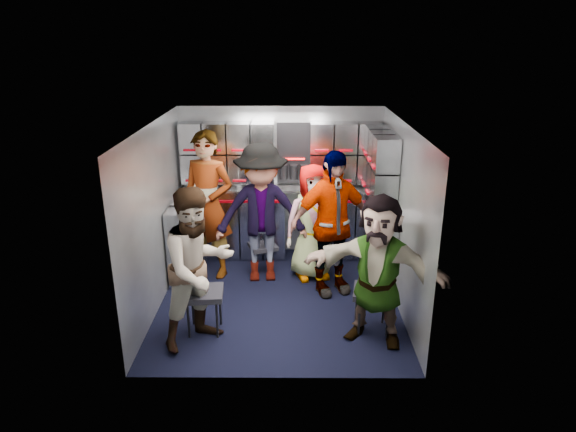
{
  "coord_description": "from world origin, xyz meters",
  "views": [
    {
      "loc": [
        0.14,
        -5.49,
        3.04
      ],
      "look_at": [
        0.11,
        0.35,
        0.94
      ],
      "focal_mm": 32.0,
      "sensor_mm": 36.0,
      "label": 1
    }
  ],
  "objects_px": {
    "jump_seat_mid_right": "(329,258)",
    "jump_seat_near_right": "(373,294)",
    "attendant_arc_a": "(198,268)",
    "attendant_arc_d": "(331,224)",
    "attendant_arc_b": "(261,214)",
    "jump_seat_center": "(312,243)",
    "attendant_standing": "(208,205)",
    "jump_seat_near_left": "(203,296)",
    "jump_seat_mid_left": "(263,248)",
    "attendant_arc_e": "(377,270)",
    "attendant_arc_c": "(313,222)"
  },
  "relations": [
    {
      "from": "jump_seat_mid_left",
      "to": "attendant_arc_d",
      "type": "relative_size",
      "value": 0.24
    },
    {
      "from": "jump_seat_mid_left",
      "to": "attendant_arc_c",
      "type": "bearing_deg",
      "value": -9.13
    },
    {
      "from": "attendant_standing",
      "to": "attendant_arc_d",
      "type": "xyz_separation_m",
      "value": [
        1.54,
        -0.48,
        -0.07
      ]
    },
    {
      "from": "jump_seat_near_right",
      "to": "attendant_arc_e",
      "type": "height_order",
      "value": "attendant_arc_e"
    },
    {
      "from": "jump_seat_mid_left",
      "to": "attendant_arc_e",
      "type": "height_order",
      "value": "attendant_arc_e"
    },
    {
      "from": "attendant_arc_d",
      "to": "attendant_standing",
      "type": "bearing_deg",
      "value": 141.18
    },
    {
      "from": "jump_seat_mid_left",
      "to": "jump_seat_center",
      "type": "distance_m",
      "value": 0.66
    },
    {
      "from": "jump_seat_mid_left",
      "to": "attendant_arc_a",
      "type": "height_order",
      "value": "attendant_arc_a"
    },
    {
      "from": "attendant_standing",
      "to": "attendant_arc_b",
      "type": "height_order",
      "value": "attendant_standing"
    },
    {
      "from": "jump_seat_center",
      "to": "attendant_arc_e",
      "type": "height_order",
      "value": "attendant_arc_e"
    },
    {
      "from": "jump_seat_near_right",
      "to": "attendant_arc_b",
      "type": "height_order",
      "value": "attendant_arc_b"
    },
    {
      "from": "jump_seat_mid_left",
      "to": "jump_seat_near_right",
      "type": "bearing_deg",
      "value": -48.55
    },
    {
      "from": "jump_seat_mid_left",
      "to": "attendant_arc_a",
      "type": "distance_m",
      "value": 1.78
    },
    {
      "from": "jump_seat_near_left",
      "to": "attendant_arc_b",
      "type": "distance_m",
      "value": 1.46
    },
    {
      "from": "attendant_arc_a",
      "to": "attendant_arc_d",
      "type": "xyz_separation_m",
      "value": [
        1.4,
        1.1,
        0.06
      ]
    },
    {
      "from": "attendant_arc_c",
      "to": "attendant_arc_a",
      "type": "bearing_deg",
      "value": -142.87
    },
    {
      "from": "jump_seat_mid_right",
      "to": "attendant_arc_a",
      "type": "relative_size",
      "value": 0.27
    },
    {
      "from": "attendant_standing",
      "to": "attendant_arc_a",
      "type": "xyz_separation_m",
      "value": [
        0.14,
        -1.58,
        -0.12
      ]
    },
    {
      "from": "attendant_standing",
      "to": "attendant_arc_b",
      "type": "distance_m",
      "value": 0.71
    },
    {
      "from": "attendant_arc_d",
      "to": "attendant_arc_e",
      "type": "height_order",
      "value": "attendant_arc_d"
    },
    {
      "from": "jump_seat_mid_right",
      "to": "attendant_arc_d",
      "type": "height_order",
      "value": "attendant_arc_d"
    },
    {
      "from": "jump_seat_near_left",
      "to": "attendant_arc_e",
      "type": "height_order",
      "value": "attendant_arc_e"
    },
    {
      "from": "attendant_arc_a",
      "to": "attendant_arc_b",
      "type": "bearing_deg",
      "value": 26.83
    },
    {
      "from": "attendant_arc_a",
      "to": "attendant_arc_c",
      "type": "height_order",
      "value": "attendant_arc_a"
    },
    {
      "from": "jump_seat_center",
      "to": "jump_seat_mid_left",
      "type": "bearing_deg",
      "value": -173.37
    },
    {
      "from": "jump_seat_center",
      "to": "jump_seat_near_right",
      "type": "relative_size",
      "value": 0.91
    },
    {
      "from": "attendant_arc_a",
      "to": "attendant_standing",
      "type": "bearing_deg",
      "value": 52.72
    },
    {
      "from": "jump_seat_mid_right",
      "to": "attendant_arc_e",
      "type": "bearing_deg",
      "value": -72.54
    },
    {
      "from": "attendant_standing",
      "to": "attendant_arc_c",
      "type": "distance_m",
      "value": 1.36
    },
    {
      "from": "attendant_standing",
      "to": "jump_seat_near_right",
      "type": "bearing_deg",
      "value": -16.69
    },
    {
      "from": "jump_seat_mid_right",
      "to": "jump_seat_near_right",
      "type": "height_order",
      "value": "jump_seat_near_right"
    },
    {
      "from": "jump_seat_center",
      "to": "jump_seat_near_right",
      "type": "distance_m",
      "value": 1.59
    },
    {
      "from": "jump_seat_mid_left",
      "to": "attendant_arc_b",
      "type": "distance_m",
      "value": 0.57
    },
    {
      "from": "jump_seat_mid_right",
      "to": "attendant_standing",
      "type": "relative_size",
      "value": 0.24
    },
    {
      "from": "attendant_arc_d",
      "to": "attendant_arc_c",
      "type": "bearing_deg",
      "value": 93.79
    },
    {
      "from": "jump_seat_near_left",
      "to": "jump_seat_center",
      "type": "height_order",
      "value": "jump_seat_near_left"
    },
    {
      "from": "jump_seat_near_left",
      "to": "attendant_arc_d",
      "type": "bearing_deg",
      "value": 33.48
    },
    {
      "from": "jump_seat_near_left",
      "to": "jump_seat_mid_left",
      "type": "distance_m",
      "value": 1.55
    },
    {
      "from": "jump_seat_near_right",
      "to": "attendant_arc_d",
      "type": "height_order",
      "value": "attendant_arc_d"
    },
    {
      "from": "attendant_arc_e",
      "to": "jump_seat_mid_left",
      "type": "bearing_deg",
      "value": 150.63
    },
    {
      "from": "jump_seat_mid_right",
      "to": "attendant_arc_d",
      "type": "relative_size",
      "value": 0.25
    },
    {
      "from": "jump_seat_mid_left",
      "to": "jump_seat_center",
      "type": "height_order",
      "value": "jump_seat_center"
    },
    {
      "from": "jump_seat_center",
      "to": "attendant_arc_b",
      "type": "relative_size",
      "value": 0.24
    },
    {
      "from": "jump_seat_mid_right",
      "to": "attendant_arc_e",
      "type": "relative_size",
      "value": 0.28
    },
    {
      "from": "jump_seat_mid_left",
      "to": "jump_seat_center",
      "type": "bearing_deg",
      "value": 6.63
    },
    {
      "from": "jump_seat_center",
      "to": "attendant_standing",
      "type": "xyz_separation_m",
      "value": [
        -1.34,
        -0.12,
        0.57
      ]
    },
    {
      "from": "attendant_standing",
      "to": "attendant_arc_e",
      "type": "bearing_deg",
      "value": -20.12
    },
    {
      "from": "attendant_standing",
      "to": "attendant_arc_b",
      "type": "xyz_separation_m",
      "value": [
        0.69,
        -0.14,
        -0.06
      ]
    },
    {
      "from": "jump_seat_near_left",
      "to": "jump_seat_mid_left",
      "type": "height_order",
      "value": "jump_seat_near_left"
    },
    {
      "from": "attendant_arc_a",
      "to": "attendant_arc_b",
      "type": "relative_size",
      "value": 0.93
    }
  ]
}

